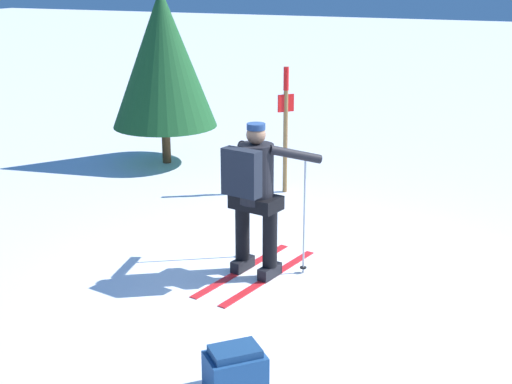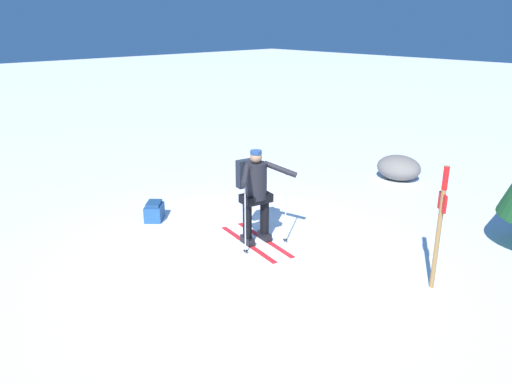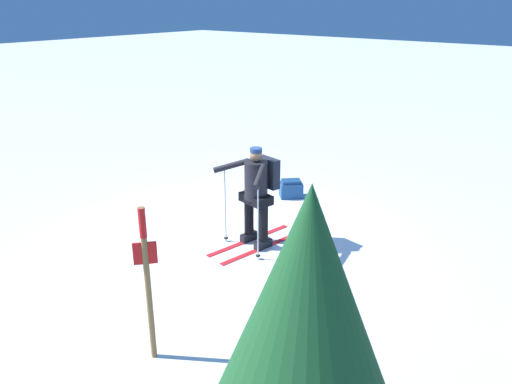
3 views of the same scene
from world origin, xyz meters
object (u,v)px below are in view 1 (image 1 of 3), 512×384
Objects in this scene: trail_marker at (286,119)px; skier at (255,190)px; pine_tree at (163,58)px; dropped_backpack at (235,370)px.

skier is at bearing -164.21° from trail_marker.
skier is 4.77m from pine_tree.
trail_marker is (2.80, 0.79, 0.13)m from skier.
trail_marker reaches higher than skier.
skier is at bearing -137.99° from pine_tree.
trail_marker is (4.78, 1.52, 0.89)m from dropped_backpack.
pine_tree is (3.50, 3.15, 0.76)m from skier.
pine_tree is at bearing 35.31° from dropped_backpack.
dropped_backpack is at bearing -144.69° from pine_tree.
skier reaches higher than dropped_backpack.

